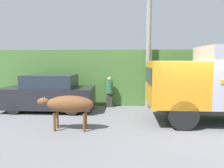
% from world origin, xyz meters
% --- Properties ---
extents(ground_plane, '(60.00, 60.00, 0.00)m').
position_xyz_m(ground_plane, '(0.00, 0.00, 0.00)').
color(ground_plane, slate).
extents(hillside_embankment, '(32.00, 5.21, 3.02)m').
position_xyz_m(hillside_embankment, '(0.00, 6.26, 1.51)').
color(hillside_embankment, '#4C7A38').
rests_on(hillside_embankment, ground_plane).
extents(building_backdrop, '(6.32, 2.70, 2.96)m').
position_xyz_m(building_backdrop, '(-3.60, 5.13, 1.49)').
color(building_backdrop, '#99ADB7').
rests_on(building_backdrop, ground_plane).
extents(brown_cow, '(2.03, 0.61, 1.24)m').
position_xyz_m(brown_cow, '(-4.31, -0.56, 0.92)').
color(brown_cow, brown).
rests_on(brown_cow, ground_plane).
extents(parked_suv, '(4.35, 1.82, 1.78)m').
position_xyz_m(parked_suv, '(-6.05, 2.28, 0.85)').
color(parked_suv, '#232328').
rests_on(parked_suv, ground_plane).
extents(pedestrian_on_hill, '(0.37, 0.37, 1.60)m').
position_xyz_m(pedestrian_on_hill, '(-3.17, 3.33, 0.87)').
color(pedestrian_on_hill, '#38332D').
rests_on(pedestrian_on_hill, ground_plane).
extents(utility_pole, '(0.90, 0.25, 6.38)m').
position_xyz_m(utility_pole, '(-1.18, 3.28, 3.30)').
color(utility_pole, gray).
rests_on(utility_pole, ground_plane).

